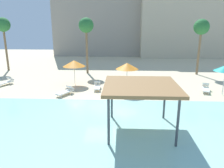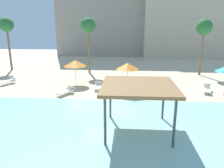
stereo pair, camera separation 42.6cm
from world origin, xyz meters
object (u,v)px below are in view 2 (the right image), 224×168
at_px(palm_tree_1, 88,27).
at_px(palm_tree_2, 204,28).
at_px(beach_umbrella_orange_1, 128,66).
at_px(lounge_chair_2, 67,91).
at_px(beach_umbrella_orange_2, 75,63).
at_px(lounge_chair_1, 207,89).
at_px(palm_tree_0, 7,26).
at_px(lounge_chair_4, 98,86).
at_px(lounge_chair_5, 8,81).
at_px(shade_pavilion, 139,88).
at_px(lounge_chair_0, 149,89).

distance_m(palm_tree_1, palm_tree_2, 14.28).
height_order(beach_umbrella_orange_1, palm_tree_2, palm_tree_2).
xyz_separation_m(beach_umbrella_orange_1, lounge_chair_2, (-5.57, -1.13, -2.16)).
xyz_separation_m(beach_umbrella_orange_2, lounge_chair_2, (-0.09, -3.36, -1.98)).
bearing_deg(beach_umbrella_orange_1, palm_tree_2, 40.90).
xyz_separation_m(beach_umbrella_orange_1, palm_tree_2, (9.23, 8.00, 3.28)).
bearing_deg(beach_umbrella_orange_2, lounge_chair_1, -7.91).
distance_m(palm_tree_0, palm_tree_1, 11.51).
bearing_deg(palm_tree_0, lounge_chair_4, -32.53).
height_order(beach_umbrella_orange_1, lounge_chair_4, beach_umbrella_orange_1).
height_order(lounge_chair_1, lounge_chair_4, same).
bearing_deg(lounge_chair_5, shade_pavilion, 77.89).
bearing_deg(lounge_chair_0, palm_tree_0, -83.20).
height_order(lounge_chair_0, lounge_chair_2, same).
bearing_deg(palm_tree_2, shade_pavilion, -118.60).
xyz_separation_m(beach_umbrella_orange_1, beach_umbrella_orange_2, (-5.48, 2.23, -0.18)).
xyz_separation_m(lounge_chair_0, lounge_chair_1, (5.51, 0.58, 0.00)).
xyz_separation_m(lounge_chair_0, palm_tree_0, (-18.55, 9.55, 5.70)).
bearing_deg(shade_pavilion, beach_umbrella_orange_1, 94.56).
xyz_separation_m(beach_umbrella_orange_1, lounge_chair_5, (-12.84, 1.91, -2.16)).
relative_size(lounge_chair_5, palm_tree_2, 0.29).
xyz_separation_m(lounge_chair_2, palm_tree_1, (0.53, 9.24, 5.63)).
height_order(beach_umbrella_orange_1, palm_tree_0, palm_tree_0).
distance_m(shade_pavilion, lounge_chair_2, 9.40).
height_order(beach_umbrella_orange_2, lounge_chair_4, beach_umbrella_orange_2).
distance_m(beach_umbrella_orange_1, palm_tree_2, 12.65).
distance_m(palm_tree_0, palm_tree_2, 25.76).
height_order(palm_tree_1, palm_tree_2, palm_tree_1).
height_order(lounge_chair_2, lounge_chair_4, same).
bearing_deg(shade_pavilion, palm_tree_1, 109.61).
relative_size(lounge_chair_1, lounge_chair_2, 1.02).
bearing_deg(palm_tree_2, beach_umbrella_orange_1, -139.10).
relative_size(lounge_chair_0, palm_tree_2, 0.28).
bearing_deg(palm_tree_2, lounge_chair_5, -164.58).
relative_size(beach_umbrella_orange_2, lounge_chair_2, 1.35).
bearing_deg(palm_tree_1, palm_tree_2, -0.47).
bearing_deg(beach_umbrella_orange_2, lounge_chair_0, -17.59).
bearing_deg(lounge_chair_5, lounge_chair_1, 109.49).
height_order(shade_pavilion, lounge_chair_0, shade_pavilion).
height_order(lounge_chair_0, lounge_chair_5, same).
relative_size(beach_umbrella_orange_1, lounge_chair_2, 1.43).
xyz_separation_m(lounge_chair_2, lounge_chair_4, (2.66, 1.86, 0.00)).
bearing_deg(lounge_chair_5, lounge_chair_2, 90.97).
relative_size(beach_umbrella_orange_1, beach_umbrella_orange_2, 1.06).
distance_m(lounge_chair_5, palm_tree_1, 11.44).
distance_m(beach_umbrella_orange_2, palm_tree_1, 6.94).
bearing_deg(lounge_chair_2, beach_umbrella_orange_1, 129.75).
height_order(beach_umbrella_orange_2, lounge_chair_5, beach_umbrella_orange_2).
relative_size(lounge_chair_0, lounge_chair_5, 0.96).
height_order(shade_pavilion, palm_tree_1, palm_tree_1).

